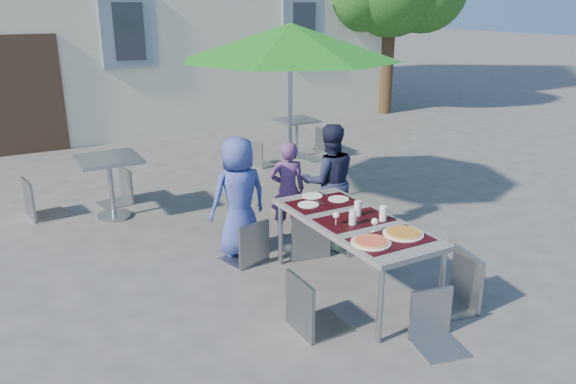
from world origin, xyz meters
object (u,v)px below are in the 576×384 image
chair_1 (308,205)px  cafe_table_1 (297,132)px  cafe_table_0 (110,174)px  bg_chair_l_1 (259,138)px  child_1 (288,190)px  patio_umbrella (290,42)px  bg_chair_l_0 (34,175)px  bg_chair_r_0 (118,166)px  bg_chair_r_1 (319,126)px  chair_2 (357,206)px  pizza_near_left (371,242)px  chair_4 (460,248)px  dining_table (354,225)px  child_0 (239,197)px  pizza_near_right (403,233)px  chair_3 (311,269)px  chair_5 (439,289)px  chair_0 (248,216)px  child_2 (329,181)px

chair_1 → cafe_table_1: size_ratio=1.46×
cafe_table_0 → bg_chair_l_1: 3.10m
child_1 → patio_umbrella: (0.51, 0.83, 1.66)m
cafe_table_0 → bg_chair_l_1: bearing=24.6°
bg_chair_l_0 → cafe_table_1: bg_chair_l_0 is taller
bg_chair_r_0 → bg_chair_r_1: size_ratio=0.92×
chair_2 → cafe_table_1: chair_2 is taller
pizza_near_left → chair_4: chair_4 is taller
cafe_table_1 → chair_2: bearing=-110.9°
dining_table → child_0: (-0.60, 1.36, -0.02)m
pizza_near_right → chair_3: bearing=173.8°
chair_2 → chair_4: 1.51m
chair_3 → dining_table: bearing=29.4°
child_1 → bg_chair_l_0: (-2.60, 2.18, 0.00)m
dining_table → cafe_table_1: (2.10, 4.73, -0.22)m
bg_chair_r_0 → bg_chair_l_1: bearing=15.9°
pizza_near_left → chair_4: (0.86, -0.22, -0.16)m
child_0 → chair_5: child_0 is taller
chair_4 → bg_chair_r_0: (-2.04, 4.51, -0.06)m
chair_1 → pizza_near_right: bearing=-84.5°
chair_0 → patio_umbrella: patio_umbrella is taller
pizza_near_right → bg_chair_r_1: bg_chair_r_1 is taller
dining_table → bg_chair_r_1: 5.06m
chair_4 → bg_chair_l_1: chair_4 is taller
chair_1 → bg_chair_r_1: size_ratio=1.02×
cafe_table_0 → bg_chair_r_0: bg_chair_r_0 is taller
cafe_table_1 → bg_chair_l_1: bearing=-165.7°
child_2 → bg_chair_l_0: size_ratio=1.39×
child_0 → chair_3: size_ratio=1.36×
chair_0 → bg_chair_r_1: bg_chair_r_1 is taller
pizza_near_left → chair_4: size_ratio=0.34×
dining_table → cafe_table_1: size_ratio=2.61×
child_0 → chair_5: size_ratio=1.57×
chair_1 → chair_2: bearing=-14.8°
child_2 → patio_umbrella: (0.08, 1.08, 1.55)m
cafe_table_1 → pizza_near_right: bearing=-110.3°
pizza_near_right → chair_5: chair_5 is taller
chair_1 → bg_chair_l_0: 3.76m
dining_table → patio_umbrella: patio_umbrella is taller
bg_chair_l_0 → bg_chair_r_1: same height
chair_1 → patio_umbrella: bearing=67.6°
chair_0 → chair_4: (1.28, -1.82, 0.06)m
chair_3 → cafe_table_1: (2.85, 5.15, -0.12)m
bg_chair_l_0 → cafe_table_1: (4.58, 1.02, -0.12)m
chair_4 → bg_chair_l_0: size_ratio=1.01×
cafe_table_0 → bg_chair_r_1: bearing=17.0°
child_2 → bg_chair_r_1: 3.68m
bg_chair_l_1 → bg_chair_r_1: (1.21, -0.05, 0.09)m
bg_chair_l_0 → bg_chair_l_1: (3.69, 0.79, -0.09)m
chair_4 → bg_chair_l_1: bearing=84.0°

